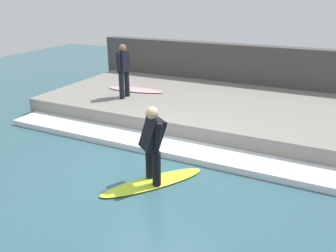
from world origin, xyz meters
The scene contains 8 objects.
ground_plane centered at (0.00, 0.00, 0.00)m, with size 28.00×28.00×0.00m, color #335B66.
concrete_ledge centered at (3.71, 0.00, 0.24)m, with size 4.40×9.70×0.48m, color gray.
back_wall centered at (6.16, 0.00, 0.88)m, with size 0.50×10.18×1.76m, color #474442.
wave_foam_crest centered at (1.08, 0.00, 0.07)m, with size 0.85×9.21×0.14m, color silver.
surfboard_riding centered at (-0.35, -0.25, 0.03)m, with size 1.95×1.63×0.06m.
surfer_riding centered at (-0.35, -0.25, 0.88)m, with size 0.56×0.55×1.47m.
surfer_waiting_near centered at (2.83, 2.37, 1.35)m, with size 0.52×0.23×1.55m.
surfboard_waiting_near centered at (3.61, 2.46, 0.51)m, with size 0.72×1.90×0.06m.
Camera 1 is at (-5.06, -2.78, 3.31)m, focal length 35.00 mm.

